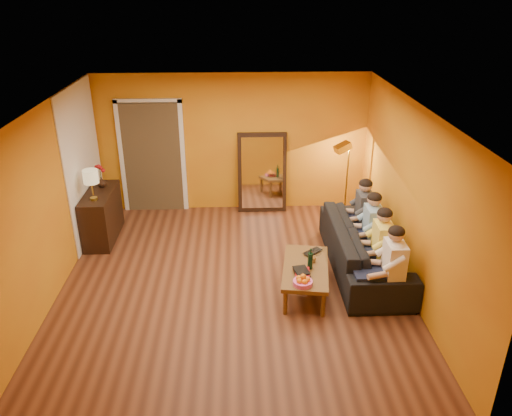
{
  "coord_description": "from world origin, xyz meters",
  "views": [
    {
      "loc": [
        0.09,
        -6.21,
        4.09
      ],
      "look_at": [
        0.35,
        0.5,
        1.0
      ],
      "focal_mm": 35.0,
      "sensor_mm": 36.0,
      "label": 1
    }
  ],
  "objects_px": {
    "dog": "(353,276)",
    "table_lamp": "(92,185)",
    "person_far_right": "(364,214)",
    "vase": "(102,182)",
    "mirror_frame": "(262,172)",
    "person_mid_left": "(382,247)",
    "tumbler": "(313,259)",
    "floor_lamp": "(347,182)",
    "coffee_table": "(305,279)",
    "person_far_left": "(393,268)",
    "sofa": "(364,247)",
    "person_mid_right": "(372,230)",
    "sideboard": "(102,215)",
    "laptop": "(315,253)",
    "wine_bottle": "(310,259)"
  },
  "relations": [
    {
      "from": "vase",
      "to": "person_far_left",
      "type": "bearing_deg",
      "value": -28.94
    },
    {
      "from": "mirror_frame",
      "to": "person_far_right",
      "type": "bearing_deg",
      "value": -45.29
    },
    {
      "from": "table_lamp",
      "to": "person_far_right",
      "type": "xyz_separation_m",
      "value": [
        4.37,
        -0.22,
        -0.49
      ]
    },
    {
      "from": "person_mid_left",
      "to": "tumbler",
      "type": "bearing_deg",
      "value": -177.21
    },
    {
      "from": "dog",
      "to": "table_lamp",
      "type": "bearing_deg",
      "value": -178.67
    },
    {
      "from": "sideboard",
      "to": "wine_bottle",
      "type": "relative_size",
      "value": 3.81
    },
    {
      "from": "sideboard",
      "to": "person_mid_right",
      "type": "height_order",
      "value": "person_mid_right"
    },
    {
      "from": "person_far_right",
      "to": "vase",
      "type": "bearing_deg",
      "value": 170.05
    },
    {
      "from": "wine_bottle",
      "to": "sideboard",
      "type": "bearing_deg",
      "value": 151.01
    },
    {
      "from": "tumbler",
      "to": "wine_bottle",
      "type": "bearing_deg",
      "value": -112.38
    },
    {
      "from": "table_lamp",
      "to": "dog",
      "type": "relative_size",
      "value": 0.85
    },
    {
      "from": "floor_lamp",
      "to": "person_far_left",
      "type": "height_order",
      "value": "floor_lamp"
    },
    {
      "from": "sofa",
      "to": "person_mid_left",
      "type": "distance_m",
      "value": 0.53
    },
    {
      "from": "person_mid_right",
      "to": "person_mid_left",
      "type": "bearing_deg",
      "value": -90.0
    },
    {
      "from": "sofa",
      "to": "floor_lamp",
      "type": "bearing_deg",
      "value": -2.39
    },
    {
      "from": "mirror_frame",
      "to": "person_far_right",
      "type": "relative_size",
      "value": 1.25
    },
    {
      "from": "coffee_table",
      "to": "person_far_left",
      "type": "xyz_separation_m",
      "value": [
        1.11,
        -0.38,
        0.4
      ]
    },
    {
      "from": "mirror_frame",
      "to": "coffee_table",
      "type": "distance_m",
      "value": 2.95
    },
    {
      "from": "mirror_frame",
      "to": "person_mid_right",
      "type": "xyz_separation_m",
      "value": [
        1.58,
        -2.15,
        -0.15
      ]
    },
    {
      "from": "sofa",
      "to": "table_lamp",
      "type": "bearing_deg",
      "value": 78.45
    },
    {
      "from": "dog",
      "to": "person_far_left",
      "type": "xyz_separation_m",
      "value": [
        0.45,
        -0.31,
        0.31
      ]
    },
    {
      "from": "person_mid_left",
      "to": "tumbler",
      "type": "distance_m",
      "value": 1.0
    },
    {
      "from": "mirror_frame",
      "to": "coffee_table",
      "type": "relative_size",
      "value": 1.25
    },
    {
      "from": "coffee_table",
      "to": "floor_lamp",
      "type": "bearing_deg",
      "value": 75.1
    },
    {
      "from": "floor_lamp",
      "to": "person_mid_left",
      "type": "bearing_deg",
      "value": -108.21
    },
    {
      "from": "person_mid_left",
      "to": "tumbler",
      "type": "height_order",
      "value": "person_mid_left"
    },
    {
      "from": "mirror_frame",
      "to": "sofa",
      "type": "relative_size",
      "value": 0.61
    },
    {
      "from": "table_lamp",
      "to": "person_far_left",
      "type": "bearing_deg",
      "value": -23.13
    },
    {
      "from": "person_far_right",
      "to": "mirror_frame",
      "type": "bearing_deg",
      "value": 134.71
    },
    {
      "from": "sideboard",
      "to": "coffee_table",
      "type": "xyz_separation_m",
      "value": [
        3.26,
        -1.78,
        -0.21
      ]
    },
    {
      "from": "dog",
      "to": "person_far_right",
      "type": "relative_size",
      "value": 0.49
    },
    {
      "from": "floor_lamp",
      "to": "person_mid_left",
      "type": "xyz_separation_m",
      "value": [
        0.05,
        -2.25,
        -0.11
      ]
    },
    {
      "from": "person_mid_left",
      "to": "person_mid_right",
      "type": "bearing_deg",
      "value": 90.0
    },
    {
      "from": "sofa",
      "to": "person_mid_right",
      "type": "bearing_deg",
      "value": -52.43
    },
    {
      "from": "sideboard",
      "to": "coffee_table",
      "type": "distance_m",
      "value": 3.72
    },
    {
      "from": "person_mid_right",
      "to": "floor_lamp",
      "type": "bearing_deg",
      "value": 91.85
    },
    {
      "from": "person_far_right",
      "to": "person_mid_right",
      "type": "bearing_deg",
      "value": -90.0
    },
    {
      "from": "person_far_left",
      "to": "person_mid_left",
      "type": "bearing_deg",
      "value": 90.0
    },
    {
      "from": "table_lamp",
      "to": "dog",
      "type": "bearing_deg",
      "value": -21.72
    },
    {
      "from": "mirror_frame",
      "to": "person_far_right",
      "type": "distance_m",
      "value": 2.25
    },
    {
      "from": "coffee_table",
      "to": "dog",
      "type": "bearing_deg",
      "value": 2.03
    },
    {
      "from": "tumbler",
      "to": "laptop",
      "type": "xyz_separation_m",
      "value": [
        0.06,
        0.23,
        -0.03
      ]
    },
    {
      "from": "sofa",
      "to": "person_far_left",
      "type": "bearing_deg",
      "value": -172.59
    },
    {
      "from": "coffee_table",
      "to": "wine_bottle",
      "type": "xyz_separation_m",
      "value": [
        0.05,
        -0.05,
        0.37
      ]
    },
    {
      "from": "table_lamp",
      "to": "sofa",
      "type": "xyz_separation_m",
      "value": [
        4.24,
        -0.87,
        -0.74
      ]
    },
    {
      "from": "person_mid_left",
      "to": "wine_bottle",
      "type": "xyz_separation_m",
      "value": [
        -1.06,
        -0.22,
        -0.03
      ]
    },
    {
      "from": "sofa",
      "to": "tumbler",
      "type": "xyz_separation_m",
      "value": [
        -0.86,
        -0.5,
        0.1
      ]
    },
    {
      "from": "sideboard",
      "to": "laptop",
      "type": "distance_m",
      "value": 3.73
    },
    {
      "from": "person_mid_left",
      "to": "coffee_table",
      "type": "bearing_deg",
      "value": -171.38
    },
    {
      "from": "mirror_frame",
      "to": "dog",
      "type": "bearing_deg",
      "value": -69.01
    }
  ]
}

